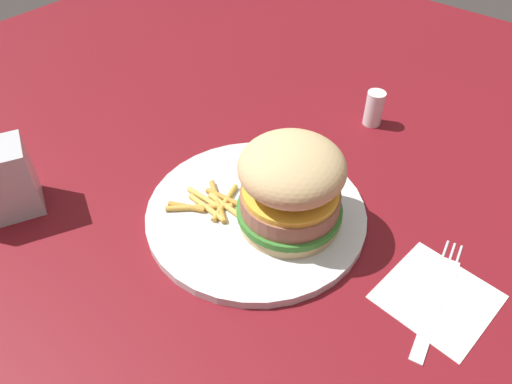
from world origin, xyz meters
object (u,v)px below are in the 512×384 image
Objects in this scene: plate at (256,213)px; napkin at (437,297)px; salt_shaker at (373,108)px; fork at (438,294)px; sandwich at (291,186)px; fries_pile at (212,203)px.

plate reaches higher than napkin.
fork is at bearing 42.97° from salt_shaker.
sandwich reaches higher than fork.
fork is (-0.06, 0.28, -0.01)m from fries_pile.
salt_shaker is (-0.27, 0.01, 0.02)m from plate.
fork is at bearing 103.09° from fries_pile.
fork is 3.15× the size of salt_shaker.
salt_shaker is at bearing 169.91° from fries_pile.
fries_pile is (0.04, -0.09, -0.05)m from sandwich.
salt_shaker is (-0.26, -0.04, -0.04)m from sandwich.
salt_shaker is at bearing -137.03° from fork.
fork is (-0.02, 0.19, -0.07)m from sandwich.
plate is 0.23m from fork.
fork reaches higher than napkin.
napkin is at bearing 96.57° from sandwich.
sandwich reaches higher than fries_pile.
fries_pile is (0.03, -0.05, 0.01)m from plate.
salt_shaker is (-0.24, -0.22, 0.03)m from napkin.
plate is 2.50× the size of napkin.
fries_pile reaches higher than fork.
sandwich is 0.20m from napkin.
fries_pile is at bearing -10.09° from salt_shaker.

